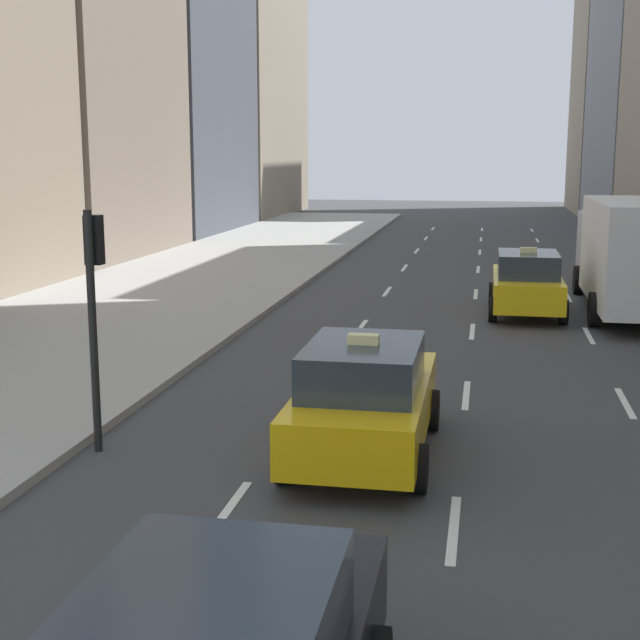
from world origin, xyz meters
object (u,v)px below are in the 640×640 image
box_truck (632,252)px  traffic_light_pole (94,291)px  taxi_lead (527,283)px  taxi_second (365,398)px

box_truck → traffic_light_pole: bearing=-125.4°
box_truck → taxi_lead: bearing=-166.3°
taxi_second → traffic_light_pole: size_ratio=1.22×
taxi_lead → traffic_light_pole: size_ratio=1.22×
taxi_lead → traffic_light_pole: bearing=-117.9°
taxi_second → box_truck: (5.60, 13.00, 0.83)m
box_truck → traffic_light_pole: traffic_light_pole is taller
taxi_lead → taxi_second: (-2.80, -12.32, 0.00)m
taxi_second → box_truck: 14.18m
taxi_second → box_truck: bearing=66.7°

